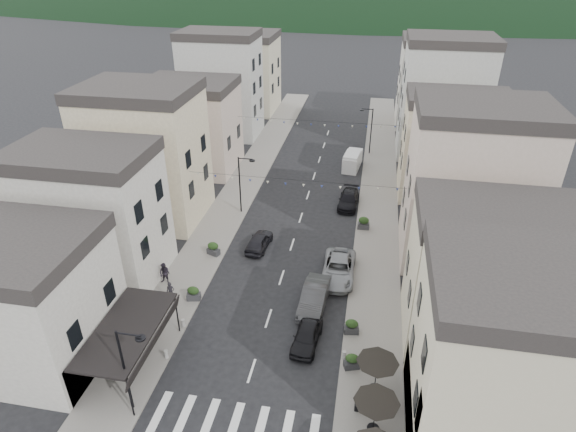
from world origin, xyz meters
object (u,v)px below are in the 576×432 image
pedestrian_b (165,274)px  parked_car_e (259,241)px  pedestrian_a (171,292)px  parked_car_c (339,269)px  delivery_van (352,160)px  parked_car_d (349,200)px  parked_car_a (307,336)px  parked_car_b (314,297)px

pedestrian_b → parked_car_e: bearing=53.4°
parked_car_e → pedestrian_a: bearing=65.7°
parked_car_c → parked_car_e: (-7.32, 3.01, -0.09)m
delivery_van → parked_car_c: bearing=-82.2°
parked_car_d → delivery_van: bearing=94.3°
parked_car_a → parked_car_c: 8.04m
parked_car_e → pedestrian_b: 8.91m
parked_car_d → pedestrian_b: 20.77m
pedestrian_b → delivery_van: bearing=69.5°
pedestrian_a → pedestrian_b: (-1.32, 2.03, 0.08)m
parked_car_e → parked_car_b: bearing=135.1°
delivery_van → pedestrian_a: size_ratio=2.65×
parked_car_b → pedestrian_b: (-11.96, 0.49, 0.22)m
parked_car_a → parked_car_e: 12.42m
parked_car_b → parked_car_c: size_ratio=0.89×
parked_car_b → parked_car_d: parked_car_b is taller
parked_car_e → pedestrian_b: (-6.09, -6.49, 0.35)m
parked_car_a → parked_car_b: (-0.03, 3.96, 0.14)m
parked_car_a → parked_car_d: parked_car_a is taller
parked_car_b → parked_car_e: (-5.86, 6.98, -0.14)m
parked_car_c → parked_car_e: 7.91m
parked_car_a → parked_car_e: parked_car_e is taller
parked_car_c → parked_car_d: (-0.07, 12.44, -0.10)m
delivery_van → pedestrian_b: size_ratio=2.43×
delivery_van → parked_car_a: bearing=-85.2°
parked_car_a → pedestrian_a: size_ratio=2.39×
parked_car_c → parked_car_d: parked_car_c is taller
parked_car_c → parked_car_e: parked_car_c is taller
parked_car_c → parked_car_b: bearing=-110.4°
delivery_van → parked_car_e: bearing=-103.2°
parked_car_b → pedestrian_b: bearing=-178.8°
parked_car_c → delivery_van: size_ratio=1.25×
parked_car_d → parked_car_c: bearing=-86.9°
parked_car_b → pedestrian_a: 10.75m
parked_car_d → parked_car_b: bearing=-92.1°
parked_car_a → parked_car_d: bearing=91.2°
parked_car_d → pedestrian_b: pedestrian_b is taller
pedestrian_a → parked_car_b: bearing=-5.0°
parked_car_c → delivery_van: (-0.33, 22.13, 0.24)m
parked_car_c → pedestrian_b: pedestrian_b is taller
parked_car_b → parked_car_d: 16.46m
parked_car_c → pedestrian_a: pedestrian_a is taller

